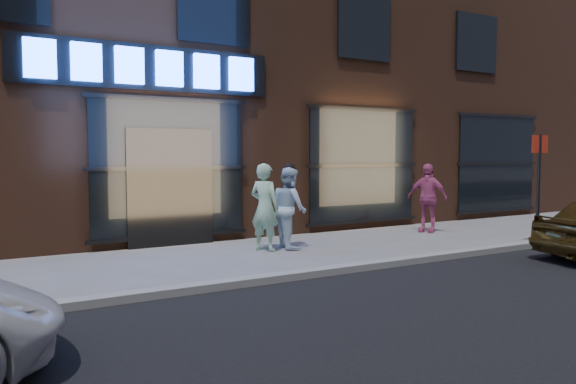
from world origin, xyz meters
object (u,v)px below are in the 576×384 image
Objects in this scene: man_cap at (290,208)px; passerby at (427,198)px; sign_post at (539,179)px; man_bowtie at (265,207)px.

passerby reaches higher than man_cap.
sign_post reaches higher than man_cap.
sign_post is at bearing -14.10° from passerby.
passerby is at bearing 117.26° from sign_post.
sign_post is (4.55, -2.35, 0.57)m from man_cap.
man_bowtie is 5.66m from sign_post.
sign_post is at bearing -142.14° from man_bowtie.
sign_post reaches higher than man_bowtie.
man_bowtie is 1.03× the size of passerby.
man_bowtie is 4.61m from passerby.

